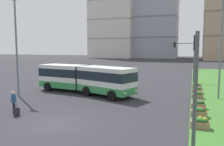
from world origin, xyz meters
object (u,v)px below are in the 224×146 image
object	(u,v)px
articulated_bus	(85,78)
traffic_light_far_right	(187,55)
flower_planter_2	(198,104)
apartment_tower_westcentre	(157,9)
apartment_tower_west	(114,3)
flower_planter_5	(197,86)
rolling_suitcase	(17,111)
streetlight_median	(221,44)
car_black_sedan	(90,76)
traffic_light_near_right	(196,72)
flower_planter_1	(199,112)
pedestrian_crossing	(14,101)
flower_planter_3	(198,95)
flower_planter_0	(200,123)
streetlight_left	(16,44)
flower_planter_4	(197,90)

from	to	relation	value
articulated_bus	traffic_light_far_right	size ratio (longest dim) A/B	2.06
traffic_light_far_right	flower_planter_2	bearing A→B (deg)	-84.77
apartment_tower_westcentre	apartment_tower_west	bearing A→B (deg)	-167.76
flower_planter_5	rolling_suitcase	bearing A→B (deg)	-128.53
apartment_tower_west	apartment_tower_westcentre	size ratio (longest dim) A/B	1.14
articulated_bus	streetlight_median	distance (m)	14.07
traffic_light_far_right	apartment_tower_west	bearing A→B (deg)	115.44
traffic_light_far_right	apartment_tower_west	size ratio (longest dim) A/B	0.11
car_black_sedan	traffic_light_near_right	xyz separation A→B (m)	(14.60, -20.68, 3.12)
articulated_bus	flower_planter_1	distance (m)	12.88
streetlight_median	apartment_tower_west	size ratio (longest dim) A/B	0.18
pedestrian_crossing	traffic_light_far_right	world-z (taller)	traffic_light_far_right
rolling_suitcase	traffic_light_near_right	distance (m)	12.99
flower_planter_2	flower_planter_5	xyz separation A→B (m)	(0.00, 9.68, 0.00)
flower_planter_2	apartment_tower_westcentre	world-z (taller)	apartment_tower_westcentre
rolling_suitcase	flower_planter_3	world-z (taller)	rolling_suitcase
traffic_light_near_right	rolling_suitcase	bearing A→B (deg)	168.22
flower_planter_0	streetlight_median	distance (m)	10.90
flower_planter_5	streetlight_median	size ratio (longest dim) A/B	0.11
streetlight_median	apartment_tower_westcentre	distance (m)	97.88
rolling_suitcase	traffic_light_far_right	distance (m)	24.34
articulated_bus	flower_planter_0	xyz separation A→B (m)	(11.59, -8.01, -1.23)
traffic_light_far_right	streetlight_left	size ratio (longest dim) A/B	0.59
streetlight_median	pedestrian_crossing	bearing A→B (deg)	-144.68
flower_planter_0	flower_planter_4	distance (m)	11.76
articulated_bus	traffic_light_near_right	size ratio (longest dim) A/B	2.13
rolling_suitcase	articulated_bus	bearing A→B (deg)	83.61
flower_planter_1	flower_planter_4	size ratio (longest dim) A/B	1.00
flower_planter_0	streetlight_median	world-z (taller)	streetlight_median
flower_planter_2	flower_planter_1	bearing A→B (deg)	-90.00
traffic_light_far_right	traffic_light_near_right	world-z (taller)	traffic_light_far_right
rolling_suitcase	streetlight_median	world-z (taller)	streetlight_median
flower_planter_4	flower_planter_5	xyz separation A→B (m)	(0.00, 2.82, 0.00)
flower_planter_0	flower_planter_1	distance (m)	2.52
articulated_bus	car_black_sedan	size ratio (longest dim) A/B	2.63
apartment_tower_westcentre	car_black_sedan	bearing A→B (deg)	-87.84
flower_planter_0	traffic_light_far_right	distance (m)	20.36
flower_planter_4	car_black_sedan	bearing A→B (deg)	161.26
car_black_sedan	flower_planter_3	bearing A→B (deg)	-27.92
flower_planter_3	flower_planter_4	distance (m)	2.86
car_black_sedan	flower_planter_2	distance (m)	19.18
traffic_light_near_right	flower_planter_5	bearing A→B (deg)	88.76
articulated_bus	flower_planter_5	bearing A→B (deg)	29.58
streetlight_median	traffic_light_near_right	bearing A→B (deg)	-99.77
car_black_sedan	streetlight_left	xyz separation A→B (m)	(-2.46, -12.44, 4.63)
flower_planter_1	streetlight_left	xyz separation A→B (m)	(-17.46, 1.90, 4.95)
rolling_suitcase	flower_planter_2	size ratio (longest dim) A/B	0.88
flower_planter_4	apartment_tower_west	world-z (taller)	apartment_tower_west
flower_planter_4	traffic_light_near_right	distance (m)	15.97
rolling_suitcase	traffic_light_far_right	size ratio (longest dim) A/B	0.17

